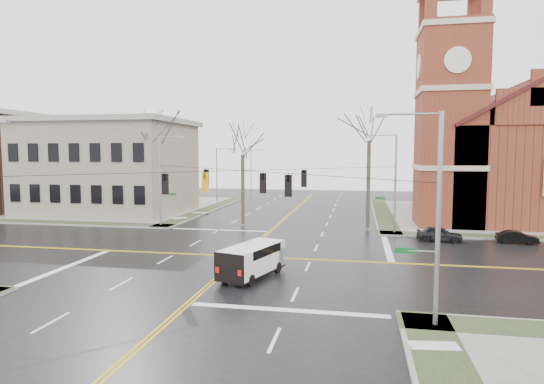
% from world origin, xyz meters
% --- Properties ---
extents(ground, '(120.00, 120.00, 0.00)m').
position_xyz_m(ground, '(0.00, 0.00, 0.00)').
color(ground, black).
rests_on(ground, ground).
extents(sidewalks, '(80.00, 80.00, 0.17)m').
position_xyz_m(sidewalks, '(0.00, 0.00, 0.08)').
color(sidewalks, gray).
rests_on(sidewalks, ground).
extents(road_markings, '(100.00, 100.00, 0.01)m').
position_xyz_m(road_markings, '(0.00, 0.00, 0.01)').
color(road_markings, gold).
rests_on(road_markings, ground).
extents(church, '(24.28, 27.48, 27.50)m').
position_xyz_m(church, '(24.76, 24.78, 8.43)').
color(church, brown).
rests_on(church, ground).
extents(civic_building_a, '(18.00, 14.00, 11.00)m').
position_xyz_m(civic_building_a, '(-22.00, 20.00, 5.50)').
color(civic_building_a, gray).
rests_on(civic_building_a, ground).
extents(signal_pole_ne, '(2.75, 0.22, 9.00)m').
position_xyz_m(signal_pole_ne, '(11.32, 11.50, 4.95)').
color(signal_pole_ne, gray).
rests_on(signal_pole_ne, ground).
extents(signal_pole_nw, '(2.75, 0.22, 9.00)m').
position_xyz_m(signal_pole_nw, '(-11.32, 11.50, 4.95)').
color(signal_pole_nw, gray).
rests_on(signal_pole_nw, ground).
extents(signal_pole_se, '(2.75, 0.22, 9.00)m').
position_xyz_m(signal_pole_se, '(11.32, -11.50, 4.95)').
color(signal_pole_se, gray).
rests_on(signal_pole_se, ground).
extents(span_wires, '(23.02, 23.02, 0.03)m').
position_xyz_m(span_wires, '(0.00, 0.00, 6.20)').
color(span_wires, black).
rests_on(span_wires, ground).
extents(traffic_signals, '(8.21, 8.26, 1.30)m').
position_xyz_m(traffic_signals, '(-0.00, -0.67, 5.45)').
color(traffic_signals, black).
rests_on(traffic_signals, ground).
extents(streetlight_north_a, '(2.30, 0.20, 8.00)m').
position_xyz_m(streetlight_north_a, '(-10.65, 28.00, 4.47)').
color(streetlight_north_a, gray).
rests_on(streetlight_north_a, ground).
extents(streetlight_north_b, '(2.30, 0.20, 8.00)m').
position_xyz_m(streetlight_north_b, '(-10.65, 48.00, 4.47)').
color(streetlight_north_b, gray).
rests_on(streetlight_north_b, ground).
extents(cargo_van, '(3.39, 5.41, 1.93)m').
position_xyz_m(cargo_van, '(2.06, -5.01, 1.14)').
color(cargo_van, white).
rests_on(cargo_van, ground).
extents(parked_car_a, '(3.85, 1.88, 1.26)m').
position_xyz_m(parked_car_a, '(14.95, 8.59, 0.63)').
color(parked_car_a, black).
rests_on(parked_car_a, ground).
extents(parked_car_b, '(3.31, 1.50, 1.05)m').
position_xyz_m(parked_car_b, '(21.08, 8.79, 0.53)').
color(parked_car_b, black).
rests_on(parked_car_b, ground).
extents(tree_nw_far, '(4.00, 4.00, 12.75)m').
position_xyz_m(tree_nw_far, '(-13.31, 14.22, 9.21)').
color(tree_nw_far, '#342921').
rests_on(tree_nw_far, ground).
extents(tree_nw_near, '(4.00, 4.00, 10.69)m').
position_xyz_m(tree_nw_near, '(-3.43, 13.63, 7.75)').
color(tree_nw_near, '#342921').
rests_on(tree_nw_near, ground).
extents(tree_ne, '(4.00, 4.00, 12.73)m').
position_xyz_m(tree_ne, '(9.13, 13.63, 9.20)').
color(tree_ne, '#342921').
rests_on(tree_ne, ground).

